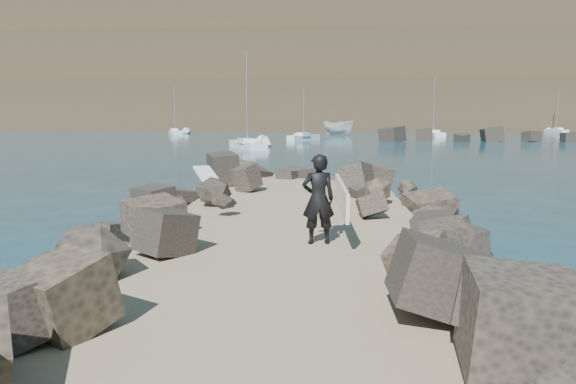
% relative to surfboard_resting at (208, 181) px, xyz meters
% --- Properties ---
extents(ground, '(800.00, 800.00, 0.00)m').
position_rel_surfboard_resting_xyz_m(ground, '(2.89, -4.82, -1.04)').
color(ground, '#0F384C').
rests_on(ground, ground).
extents(jetty, '(6.00, 26.00, 0.60)m').
position_rel_surfboard_resting_xyz_m(jetty, '(2.89, -6.82, -0.74)').
color(jetty, '#8C7759').
rests_on(jetty, ground).
extents(riprap_left, '(2.60, 22.00, 1.00)m').
position_rel_surfboard_resting_xyz_m(riprap_left, '(-0.01, -6.32, -0.54)').
color(riprap_left, black).
rests_on(riprap_left, ground).
extents(riprap_right, '(2.60, 22.00, 1.00)m').
position_rel_surfboard_resting_xyz_m(riprap_right, '(5.79, -6.32, -0.54)').
color(riprap_right, black).
rests_on(riprap_right, ground).
extents(headland, '(360.00, 140.00, 32.00)m').
position_rel_surfboard_resting_xyz_m(headland, '(12.89, 155.18, 14.96)').
color(headland, '#2D4919').
rests_on(headland, ground).
extents(surfboard_resting, '(1.39, 2.24, 0.07)m').
position_rel_surfboard_resting_xyz_m(surfboard_resting, '(0.00, 0.00, 0.00)').
color(surfboard_resting, white).
rests_on(surfboard_resting, riprap_left).
extents(boat_imported, '(6.01, 5.67, 2.32)m').
position_rel_surfboard_resting_xyz_m(boat_imported, '(6.15, 71.62, 0.12)').
color(boat_imported, silver).
rests_on(boat_imported, ground).
extents(surfer_with_board, '(0.91, 2.17, 1.75)m').
position_rel_surfboard_resting_xyz_m(surfer_with_board, '(3.59, -6.63, 0.45)').
color(surfer_with_board, black).
rests_on(surfer_with_board, jetty).
extents(sailboat_e, '(3.73, 6.83, 8.16)m').
position_rel_surfboard_resting_xyz_m(sailboat_e, '(-19.97, 71.54, -0.69)').
color(sailboat_e, white).
rests_on(sailboat_e, ground).
extents(sailboat_d, '(2.20, 7.12, 8.45)m').
position_rel_surfboard_resting_xyz_m(sailboat_d, '(19.51, 64.87, -0.69)').
color(sailboat_d, white).
rests_on(sailboat_d, ground).
extents(sailboat_f, '(1.90, 5.85, 7.07)m').
position_rel_surfboard_resting_xyz_m(sailboat_f, '(43.37, 81.19, -0.69)').
color(sailboat_f, white).
rests_on(sailboat_f, ground).
extents(sailboat_b, '(3.97, 5.01, 6.57)m').
position_rel_surfboard_resting_xyz_m(sailboat_b, '(1.29, 51.62, -0.69)').
color(sailboat_b, white).
rests_on(sailboat_b, ground).
extents(sailboat_a, '(4.47, 7.60, 9.05)m').
position_rel_surfboard_resting_xyz_m(sailboat_a, '(-3.38, 34.44, -0.69)').
color(sailboat_a, white).
rests_on(sailboat_a, ground).
extents(headland_buildings, '(137.50, 30.50, 5.00)m').
position_rel_surfboard_resting_xyz_m(headland_buildings, '(19.70, 147.37, 32.93)').
color(headland_buildings, white).
rests_on(headland_buildings, headland).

